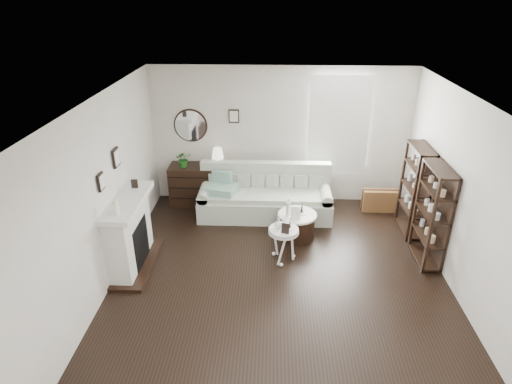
{
  "coord_description": "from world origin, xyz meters",
  "views": [
    {
      "loc": [
        -0.14,
        -5.24,
        4.01
      ],
      "look_at": [
        -0.4,
        0.8,
        1.08
      ],
      "focal_mm": 30.0,
      "sensor_mm": 36.0,
      "label": 1
    }
  ],
  "objects_px": {
    "sofa": "(265,199)",
    "drum_table": "(297,225)",
    "pedestal_table": "(284,232)",
    "dresser": "(201,185)"
  },
  "relations": [
    {
      "from": "sofa",
      "to": "drum_table",
      "type": "height_order",
      "value": "sofa"
    },
    {
      "from": "sofa",
      "to": "drum_table",
      "type": "bearing_deg",
      "value": -55.61
    },
    {
      "from": "pedestal_table",
      "to": "sofa",
      "type": "bearing_deg",
      "value": 101.91
    },
    {
      "from": "drum_table",
      "to": "pedestal_table",
      "type": "height_order",
      "value": "pedestal_table"
    },
    {
      "from": "drum_table",
      "to": "pedestal_table",
      "type": "bearing_deg",
      "value": -109.46
    },
    {
      "from": "sofa",
      "to": "dresser",
      "type": "height_order",
      "value": "sofa"
    },
    {
      "from": "dresser",
      "to": "drum_table",
      "type": "bearing_deg",
      "value": -33.57
    },
    {
      "from": "dresser",
      "to": "sofa",
      "type": "bearing_deg",
      "value": -16.98
    },
    {
      "from": "dresser",
      "to": "pedestal_table",
      "type": "relative_size",
      "value": 2.1
    },
    {
      "from": "pedestal_table",
      "to": "drum_table",
      "type": "bearing_deg",
      "value": 70.54
    }
  ]
}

